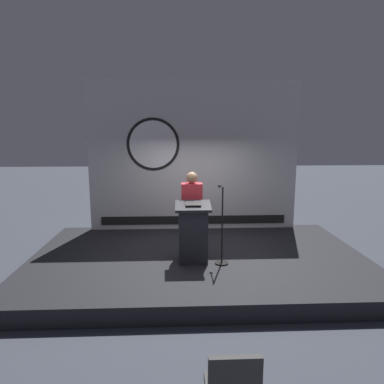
# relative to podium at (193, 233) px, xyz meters

# --- Properties ---
(ground_plane) EXTENTS (40.00, 40.00, 0.00)m
(ground_plane) POSITION_rel_podium_xyz_m (0.12, 0.34, -0.85)
(ground_plane) COLOR #383D47
(stage_platform) EXTENTS (6.40, 4.00, 0.30)m
(stage_platform) POSITION_rel_podium_xyz_m (0.12, 0.34, -0.70)
(stage_platform) COLOR black
(stage_platform) RESTS_ON ground
(banner_display) EXTENTS (4.98, 0.12, 3.53)m
(banner_display) POSITION_rel_podium_xyz_m (0.10, 2.19, 1.21)
(banner_display) COLOR silver
(banner_display) RESTS_ON stage_platform
(podium) EXTENTS (0.64, 0.50, 1.11)m
(podium) POSITION_rel_podium_xyz_m (0.00, 0.00, 0.00)
(podium) COLOR #26262B
(podium) RESTS_ON stage_platform
(speaker_person) EXTENTS (0.40, 0.26, 1.60)m
(speaker_person) POSITION_rel_podium_xyz_m (0.00, 0.48, 0.27)
(speaker_person) COLOR black
(speaker_person) RESTS_ON stage_platform
(microphone_stand) EXTENTS (0.24, 0.56, 1.41)m
(microphone_stand) POSITION_rel_podium_xyz_m (0.51, -0.09, -0.05)
(microphone_stand) COLOR black
(microphone_stand) RESTS_ON stage_platform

